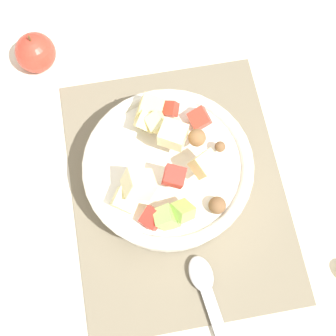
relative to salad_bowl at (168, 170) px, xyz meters
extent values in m
plane|color=silver|center=(0.02, 0.01, -0.05)|extent=(2.40, 2.40, 0.00)
cube|color=#756B56|center=(0.02, 0.01, -0.04)|extent=(0.44, 0.34, 0.01)
cylinder|color=white|center=(0.00, 0.00, -0.01)|extent=(0.25, 0.25, 0.06)
torus|color=white|center=(0.00, 0.00, 0.02)|extent=(0.27, 0.27, 0.02)
cube|color=beige|center=(-0.03, 0.01, 0.07)|extent=(0.05, 0.05, 0.03)
cube|color=beige|center=(-0.06, -0.01, 0.06)|extent=(0.03, 0.04, 0.03)
sphere|color=brown|center=(-0.01, 0.08, 0.04)|extent=(0.02, 0.02, 0.03)
cube|color=#BC3828|center=(-0.06, 0.06, 0.03)|extent=(0.04, 0.04, 0.03)
cube|color=beige|center=(0.04, -0.05, 0.06)|extent=(0.04, 0.05, 0.05)
cube|color=beige|center=(0.05, -0.07, 0.03)|extent=(0.05, 0.05, 0.04)
cube|color=red|center=(0.04, 0.00, 0.07)|extent=(0.04, 0.04, 0.03)
sphere|color=brown|center=(0.08, 0.06, 0.03)|extent=(0.04, 0.04, 0.04)
cube|color=#E5D684|center=(-0.06, -0.02, 0.05)|extent=(0.04, 0.04, 0.04)
cube|color=#BC3828|center=(-0.09, 0.02, 0.03)|extent=(0.03, 0.03, 0.03)
cube|color=red|center=(0.08, -0.04, 0.03)|extent=(0.04, 0.04, 0.03)
cube|color=#9EC656|center=(0.08, 0.01, 0.04)|extent=(0.04, 0.04, 0.04)
cube|color=#E5D684|center=(-0.09, -0.01, 0.04)|extent=(0.05, 0.05, 0.04)
sphere|color=brown|center=(-0.02, 0.05, 0.06)|extent=(0.05, 0.04, 0.04)
cube|color=#93C160|center=(0.09, -0.02, 0.03)|extent=(0.03, 0.04, 0.04)
cube|color=beige|center=(-0.05, 0.02, 0.05)|extent=(0.04, 0.03, 0.04)
cube|color=#E5D684|center=(0.02, 0.05, 0.06)|extent=(0.05, 0.05, 0.04)
ellipsoid|color=#B7B7BC|center=(0.16, 0.02, -0.03)|extent=(0.06, 0.04, 0.01)
sphere|color=#BC3828|center=(-0.26, -0.19, -0.01)|extent=(0.07, 0.07, 0.07)
cylinder|color=brown|center=(-0.26, -0.19, 0.03)|extent=(0.00, 0.00, 0.01)
camera|label=1|loc=(0.29, -0.05, 0.75)|focal=54.79mm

